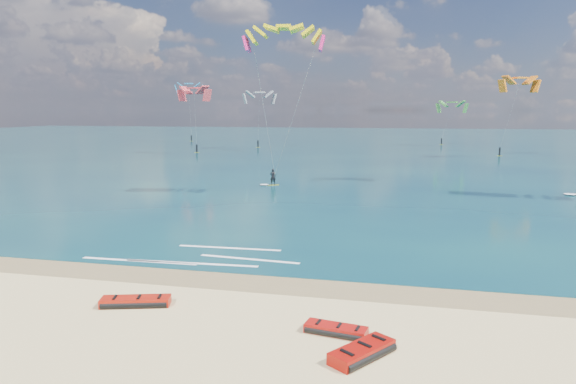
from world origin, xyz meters
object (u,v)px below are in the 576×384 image
object	(u,v)px
packed_kite_mid	(336,334)
packed_kite_right	(362,357)
packed_kite_left	(136,306)
kitesurfer_main	(278,105)

from	to	relation	value
packed_kite_mid	packed_kite_right	distance (m)	1.80
packed_kite_left	packed_kite_right	bearing A→B (deg)	-30.86
packed_kite_mid	kitesurfer_main	world-z (taller)	kitesurfer_main
packed_kite_left	packed_kite_mid	world-z (taller)	packed_kite_left
kitesurfer_main	packed_kite_left	bearing A→B (deg)	-115.35
packed_kite_left	packed_kite_mid	xyz separation A→B (m)	(7.91, -0.85, 0.00)
packed_kite_left	packed_kite_right	xyz separation A→B (m)	(8.91, -2.34, 0.00)
packed_kite_left	packed_kite_mid	distance (m)	7.95
packed_kite_mid	packed_kite_right	size ratio (longest dim) A/B	0.91
packed_kite_left	packed_kite_right	size ratio (longest dim) A/B	1.12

